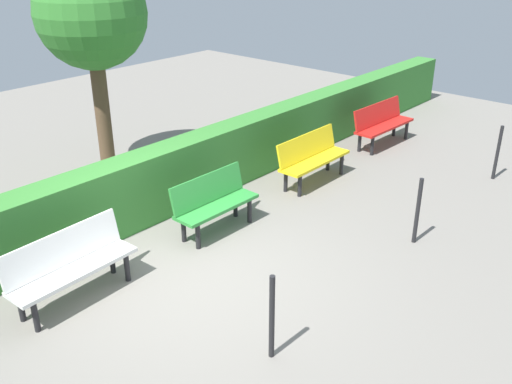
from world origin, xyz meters
TOP-DOWN VIEW (x-y plane):
  - ground_plane at (0.00, 0.00)m, footprint 21.70×21.70m
  - bench_red at (-6.00, -0.74)m, footprint 1.64×0.53m
  - bench_yellow at (-3.46, -0.68)m, footprint 1.57×0.47m
  - bench_green at (-1.04, -0.69)m, footprint 1.38×0.48m
  - bench_white at (1.32, -0.76)m, footprint 1.62×0.54m
  - hedge_row at (-1.09, -1.73)m, footprint 17.70×0.50m
  - tree_near at (-1.44, -3.92)m, footprint 1.91×1.91m
  - railing_post_near at (-5.74, 1.74)m, footprint 0.06×0.06m
  - railing_post_mid at (-2.68, 1.74)m, footprint 0.06×0.06m
  - railing_post_far at (0.54, 1.74)m, footprint 0.06×0.06m

SIDE VIEW (x-z plane):
  - ground_plane at x=0.00m, z-range 0.00..0.00m
  - bench_green at x=-1.04m, z-range 0.05..0.91m
  - bench_yellow at x=-3.46m, z-range 0.05..0.91m
  - bench_white at x=1.32m, z-range 0.05..0.91m
  - bench_red at x=-6.00m, z-range 0.05..0.91m
  - railing_post_near at x=-5.74m, z-range 0.00..1.00m
  - railing_post_mid at x=-2.68m, z-range 0.00..1.00m
  - railing_post_far at x=0.54m, z-range 0.00..1.00m
  - hedge_row at x=-1.09m, z-range 0.00..1.08m
  - tree_near at x=-1.44m, z-range 0.90..4.68m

